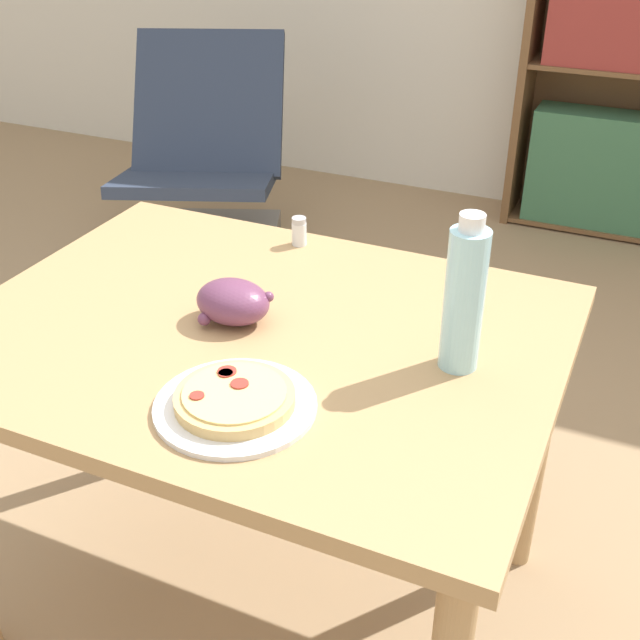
# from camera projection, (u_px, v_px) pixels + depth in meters

# --- Properties ---
(ground_plane) EXTENTS (14.00, 14.00, 0.00)m
(ground_plane) POSITION_uv_depth(u_px,v_px,m) (284.00, 562.00, 2.01)
(ground_plane) COLOR #9E7F5B
(dining_table) EXTENTS (1.14, 0.87, 0.76)m
(dining_table) POSITION_uv_depth(u_px,v_px,m) (259.00, 373.00, 1.58)
(dining_table) COLOR tan
(dining_table) RESTS_ON ground_plane
(pizza_on_plate) EXTENTS (0.27, 0.27, 0.04)m
(pizza_on_plate) POSITION_uv_depth(u_px,v_px,m) (235.00, 401.00, 1.30)
(pizza_on_plate) COLOR white
(pizza_on_plate) RESTS_ON dining_table
(grape_bunch) EXTENTS (0.15, 0.13, 0.08)m
(grape_bunch) POSITION_uv_depth(u_px,v_px,m) (232.00, 302.00, 1.53)
(grape_bunch) COLOR #6B3856
(grape_bunch) RESTS_ON dining_table
(drink_bottle) EXTENTS (0.07, 0.07, 0.29)m
(drink_bottle) POSITION_uv_depth(u_px,v_px,m) (464.00, 298.00, 1.35)
(drink_bottle) COLOR #A3DBEA
(drink_bottle) RESTS_ON dining_table
(salt_shaker) EXTENTS (0.03, 0.03, 0.07)m
(salt_shaker) POSITION_uv_depth(u_px,v_px,m) (299.00, 231.00, 1.83)
(salt_shaker) COLOR white
(salt_shaker) RESTS_ON dining_table
(lounge_chair_near) EXTENTS (0.84, 0.94, 0.88)m
(lounge_chair_near) POSITION_uv_depth(u_px,v_px,m) (206.00, 188.00, 3.44)
(lounge_chair_near) COLOR slate
(lounge_chair_near) RESTS_ON ground_plane
(bookshelf) EXTENTS (0.80, 0.29, 1.47)m
(bookshelf) POSITION_uv_depth(u_px,v_px,m) (616.00, 83.00, 3.46)
(bookshelf) COLOR brown
(bookshelf) RESTS_ON ground_plane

